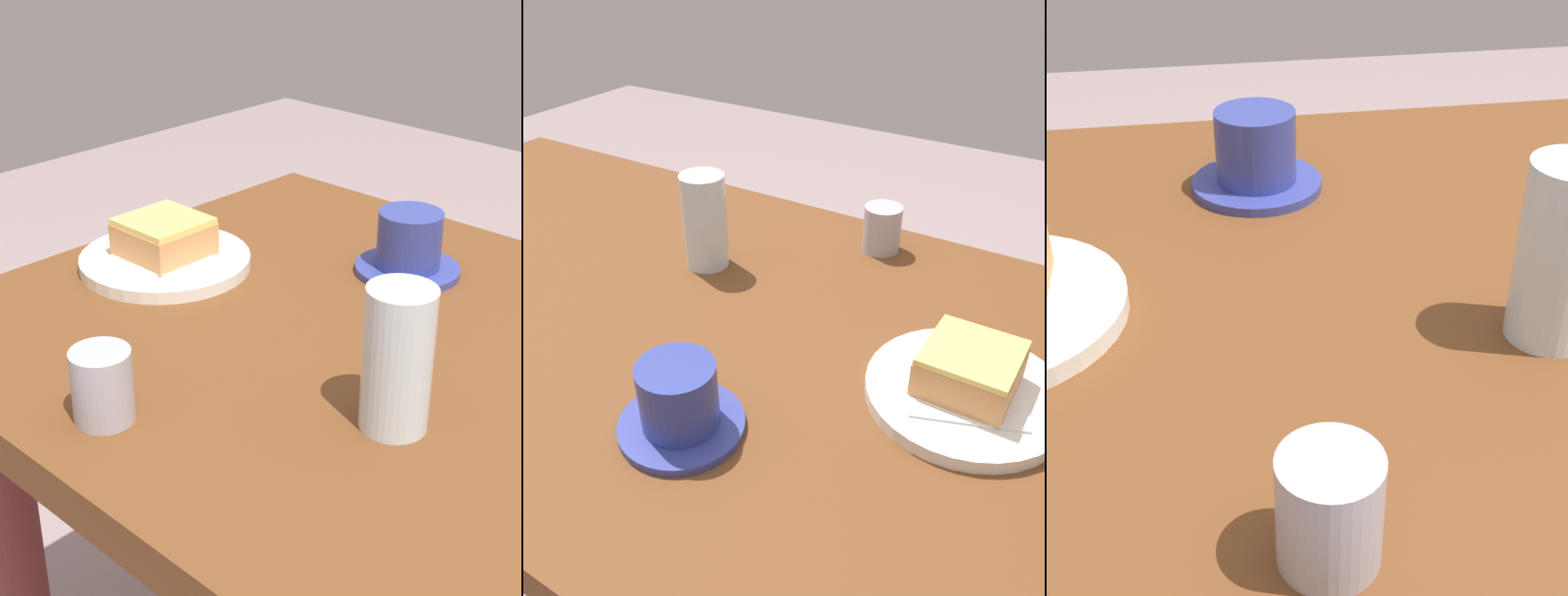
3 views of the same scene
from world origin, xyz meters
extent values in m
cube|color=brown|center=(0.00, 0.00, 0.74)|extent=(1.18, 0.71, 0.05)
cylinder|color=brown|center=(-0.49, 0.26, 0.36)|extent=(0.07, 0.07, 0.72)
cylinder|color=white|center=(-0.46, -0.02, 0.77)|extent=(0.21, 0.21, 0.02)
cube|color=white|center=(-0.46, -0.02, 0.78)|extent=(0.15, 0.15, 0.00)
cube|color=tan|center=(-0.46, -0.02, 0.80)|extent=(0.09, 0.09, 0.04)
cube|color=#F5D86B|center=(-0.46, -0.02, 0.83)|extent=(0.09, 0.09, 0.01)
cylinder|color=tan|center=(-0.46, -0.02, 0.83)|extent=(0.02, 0.02, 0.00)
cylinder|color=silver|center=(-0.06, -0.11, 0.83)|extent=(0.06, 0.06, 0.13)
cylinder|color=#363F95|center=(-0.24, 0.17, 0.77)|extent=(0.13, 0.13, 0.01)
cylinder|color=#313E92|center=(-0.24, 0.17, 0.81)|extent=(0.08, 0.08, 0.07)
cylinder|color=black|center=(-0.24, 0.17, 0.84)|extent=(0.07, 0.07, 0.00)
cylinder|color=#AEADBA|center=(-0.25, -0.27, 0.80)|extent=(0.06, 0.06, 0.07)
camera|label=1|loc=(0.31, -0.67, 1.22)|focal=54.62mm
camera|label=2|loc=(-0.56, 0.49, 1.21)|focal=37.30mm
camera|label=3|loc=(-0.31, -0.55, 1.12)|focal=49.22mm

